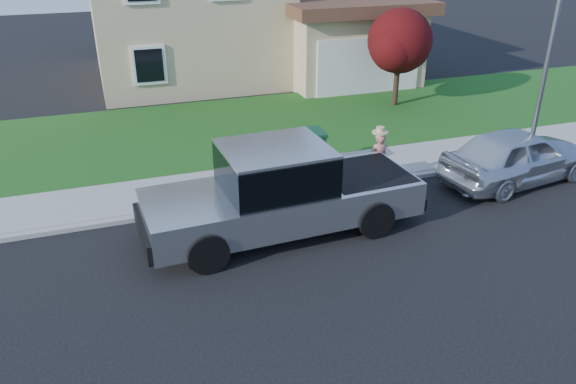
% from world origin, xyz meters
% --- Properties ---
extents(ground, '(80.00, 80.00, 0.00)m').
position_xyz_m(ground, '(0.00, 0.00, 0.00)').
color(ground, black).
rests_on(ground, ground).
extents(curb, '(40.00, 0.20, 0.12)m').
position_xyz_m(curb, '(1.00, 2.90, 0.06)').
color(curb, gray).
rests_on(curb, ground).
extents(sidewalk, '(40.00, 2.00, 0.15)m').
position_xyz_m(sidewalk, '(1.00, 4.00, 0.07)').
color(sidewalk, gray).
rests_on(sidewalk, ground).
extents(lawn, '(40.00, 7.00, 0.10)m').
position_xyz_m(lawn, '(1.00, 8.50, 0.05)').
color(lawn, '#183D11').
rests_on(lawn, ground).
extents(house, '(14.00, 11.30, 6.85)m').
position_xyz_m(house, '(1.31, 16.38, 3.17)').
color(house, tan).
rests_on(house, ground).
extents(pickup_truck, '(6.62, 2.59, 2.15)m').
position_xyz_m(pickup_truck, '(-0.53, 1.27, 1.00)').
color(pickup_truck, black).
rests_on(pickup_truck, ground).
extents(woman, '(0.62, 0.44, 1.76)m').
position_xyz_m(woman, '(2.70, 2.69, 0.83)').
color(woman, '#B86E65').
rests_on(woman, ground).
extents(sedan, '(4.79, 2.47, 1.56)m').
position_xyz_m(sedan, '(6.55, 1.80, 0.78)').
color(sedan, silver).
rests_on(sedan, ground).
extents(ornamental_tree, '(2.68, 2.42, 3.69)m').
position_xyz_m(ornamental_tree, '(6.81, 9.12, 2.46)').
color(ornamental_tree, black).
rests_on(ornamental_tree, lawn).
extents(trash_bin, '(0.79, 0.89, 1.19)m').
position_xyz_m(trash_bin, '(1.30, 4.09, 0.75)').
color(trash_bin, '#103B22').
rests_on(trash_bin, sidewalk).
extents(street_lamp, '(0.41, 0.70, 5.41)m').
position_xyz_m(street_lamp, '(7.14, 1.94, 3.08)').
color(street_lamp, slate).
rests_on(street_lamp, ground).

